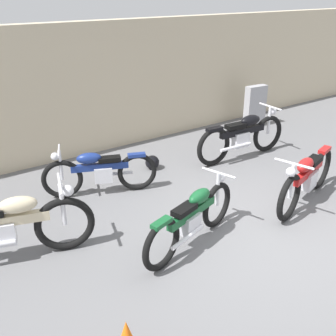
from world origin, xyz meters
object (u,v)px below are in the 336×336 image
Objects in this scene: motorcycle_blue at (99,171)px; motorcycle_green at (192,218)px; motorcycle_red at (307,178)px; motorcycle_cream at (7,227)px; motorcycle_black at (243,136)px; helmet at (152,162)px; stone_marker at (255,107)px.

motorcycle_green reaches higher than motorcycle_blue.
motorcycle_red is at bearing 161.51° from motorcycle_blue.
motorcycle_cream is at bearing 51.06° from motorcycle_blue.
helmet is at bearing 165.28° from motorcycle_black.
motorcycle_cream reaches higher than motorcycle_black.
motorcycle_cream reaches higher than helmet.
motorcycle_red is at bearing 1.52° from motorcycle_cream.
motorcycle_red is at bearing -19.78° from motorcycle_green.
motorcycle_green is (-0.92, -2.39, 0.28)m from helmet.
motorcycle_black reaches higher than helmet.
motorcycle_red is 4.49m from motorcycle_cream.
motorcycle_black is (1.81, -0.59, 0.34)m from helmet.
motorcycle_black is 4.89m from motorcycle_cream.
motorcycle_black is 1.23× the size of motorcycle_blue.
motorcycle_blue is (-4.76, -1.01, -0.10)m from stone_marker.
motorcycle_red is (-2.20, -3.21, -0.07)m from stone_marker.
motorcycle_red reaches higher than motorcycle_green.
motorcycle_red reaches higher than helmet.
motorcycle_green is 2.37m from motorcycle_cream.
motorcycle_cream is at bearing -156.70° from helmet.
motorcycle_black is (-1.68, -1.26, -0.04)m from stone_marker.
motorcycle_blue is 2.00m from motorcycle_cream.
motorcycle_green is at bearing -19.58° from motorcycle_red.
motorcycle_red is at bearing -63.00° from helmet.
motorcycle_cream is at bearing 136.64° from motorcycle_green.
motorcycle_green reaches higher than helmet.
motorcycle_cream is at bearing -31.76° from motorcycle_red.
motorcycle_black is at bearing -18.09° from helmet.
motorcycle_cream reaches higher than motorcycle_blue.
helmet is 2.86m from motorcycle_red.
motorcycle_red is (1.29, -2.53, 0.32)m from helmet.
motorcycle_black is 1.03× the size of motorcycle_cream.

